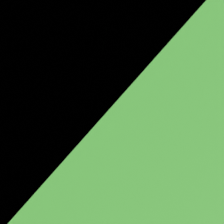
% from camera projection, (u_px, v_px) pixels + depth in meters
% --- Properties ---
extents(ground_plane, '(60.00, 60.00, 0.00)m').
position_uv_depth(ground_plane, '(120.00, 137.00, 6.23)').
color(ground_plane, '#608442').
extents(track, '(0.78, 5.70, 0.04)m').
position_uv_depth(track, '(113.00, 135.00, 6.27)').
color(track, gray).
rests_on(track, ground_plane).
extents(locomotive, '(0.74, 1.45, 1.07)m').
position_uv_depth(locomotive, '(75.00, 109.00, 6.32)').
color(locomotive, '#1E472D').
rests_on(locomotive, ground_plane).
extents(passenger_car, '(0.84, 2.00, 0.97)m').
position_uv_depth(passenger_car, '(157.00, 125.00, 5.82)').
color(passenger_car, '#3F3F3F').
rests_on(passenger_car, ground_plane).
extents(conductor_person, '(0.30, 0.30, 1.62)m').
position_uv_depth(conductor_person, '(110.00, 78.00, 6.69)').
color(conductor_person, '#282D47').
rests_on(conductor_person, ground_plane).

